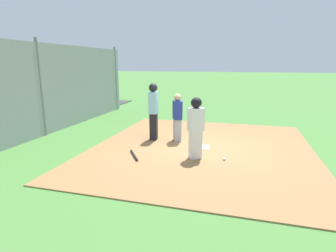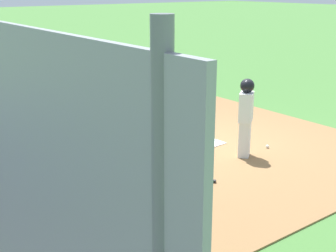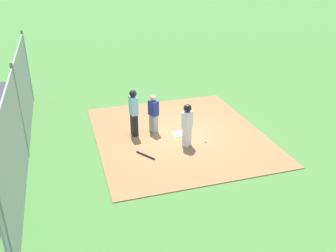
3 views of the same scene
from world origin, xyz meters
TOP-DOWN VIEW (x-y plane):
  - ground_plane at (0.00, 0.00)m, footprint 140.00×140.00m
  - dirt_infield at (0.00, 0.00)m, footprint 7.20×6.40m
  - home_plate at (0.00, 0.00)m, footprint 0.47×0.47m
  - catcher at (-0.50, -0.89)m, footprint 0.45×0.39m
  - umpire at (-0.44, -1.68)m, footprint 0.41×0.30m
  - runner at (0.99, -0.03)m, footprint 0.44×0.46m
  - baseball_bat at (1.30, -1.67)m, footprint 0.73×0.52m
  - baseball at (0.96, 0.74)m, footprint 0.07×0.07m

SIDE VIEW (x-z plane):
  - ground_plane at x=0.00m, z-range 0.00..0.00m
  - dirt_infield at x=0.00m, z-range 0.00..0.03m
  - home_plate at x=0.00m, z-range 0.03..0.05m
  - baseball_bat at x=1.30m, z-range 0.03..0.09m
  - baseball at x=0.96m, z-range 0.03..0.10m
  - catcher at x=-0.50m, z-range 0.05..1.60m
  - runner at x=0.99m, z-range 0.14..1.79m
  - umpire at x=-0.44m, z-range 0.09..1.95m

